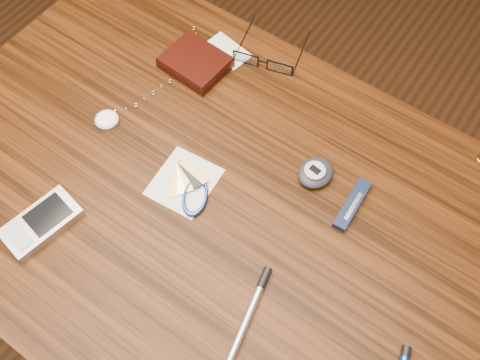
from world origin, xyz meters
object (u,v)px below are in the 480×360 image
at_px(pocket_watch, 111,117).
at_px(pocket_knife, 352,205).
at_px(desk, 206,218).
at_px(eyeglasses, 264,61).
at_px(notepad_keys, 190,188).
at_px(silver_pen, 252,308).
at_px(pda_phone, 41,223).
at_px(wallet_and_card, 196,62).
at_px(pedometer, 315,173).

relative_size(pocket_watch, pocket_knife, 2.93).
xyz_separation_m(desk, pocket_watch, (-0.22, 0.02, 0.11)).
bearing_deg(pocket_watch, eyeglasses, 59.66).
height_order(notepad_keys, silver_pen, silver_pen).
relative_size(pda_phone, notepad_keys, 1.04).
xyz_separation_m(eyeglasses, pocket_watch, (-0.15, -0.25, -0.01)).
xyz_separation_m(wallet_and_card, pocket_watch, (-0.05, -0.18, -0.01)).
distance_m(desk, eyeglasses, 0.31).
height_order(wallet_and_card, eyeglasses, eyeglasses).
xyz_separation_m(pocket_watch, pedometer, (0.35, 0.11, 0.01)).
height_order(wallet_and_card, pda_phone, wallet_and_card).
xyz_separation_m(eyeglasses, pedometer, (0.20, -0.15, -0.00)).
relative_size(pocket_knife, silver_pen, 0.64).
distance_m(eyeglasses, silver_pen, 0.46).
relative_size(pocket_watch, notepad_keys, 2.34).
xyz_separation_m(pedometer, notepad_keys, (-0.15, -0.14, -0.01)).
xyz_separation_m(wallet_and_card, pda_phone, (-0.00, -0.39, -0.00)).
bearing_deg(notepad_keys, wallet_and_card, 125.00).
bearing_deg(notepad_keys, desk, 25.82).
xyz_separation_m(eyeglasses, pda_phone, (-0.10, -0.47, -0.00)).
distance_m(eyeglasses, notepad_keys, 0.29).
bearing_deg(pda_phone, eyeglasses, 77.72).
distance_m(wallet_and_card, pocket_watch, 0.19).
height_order(eyeglasses, notepad_keys, eyeglasses).
bearing_deg(pocket_knife, pedometer, 169.87).
relative_size(desk, wallet_and_card, 6.85).
bearing_deg(silver_pen, pocket_watch, 160.91).
bearing_deg(pda_phone, wallet_and_card, 89.70).
height_order(notepad_keys, pocket_knife, pocket_knife).
height_order(eyeglasses, pedometer, same).
xyz_separation_m(pda_phone, pedometer, (0.30, 0.32, 0.00)).
relative_size(eyeglasses, pda_phone, 1.14).
height_order(eyeglasses, silver_pen, eyeglasses).
height_order(eyeglasses, pocket_knife, eyeglasses).
distance_m(eyeglasses, pda_phone, 0.48).
xyz_separation_m(wallet_and_card, pocket_knife, (0.38, -0.09, -0.01)).
bearing_deg(pocket_watch, notepad_keys, -9.07).
height_order(desk, silver_pen, silver_pen).
bearing_deg(pocket_knife, notepad_keys, -151.56).
height_order(pocket_watch, notepad_keys, same).
relative_size(pda_phone, pedometer, 1.86).
bearing_deg(notepad_keys, eyeglasses, 99.57).
distance_m(pedometer, silver_pen, 0.24).
height_order(pda_phone, pedometer, pedometer).
bearing_deg(notepad_keys, silver_pen, -28.25).
bearing_deg(pocket_watch, pocket_knife, 12.26).
bearing_deg(silver_pen, eyeglasses, 121.70).
relative_size(pedometer, notepad_keys, 0.56).
bearing_deg(eyeglasses, desk, -76.32).
bearing_deg(notepad_keys, pedometer, 42.17).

